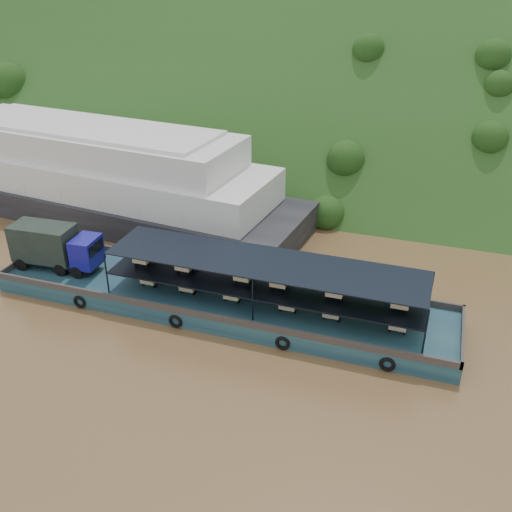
% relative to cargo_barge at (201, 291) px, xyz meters
% --- Properties ---
extents(ground, '(160.00, 160.00, 0.00)m').
position_rel_cargo_barge_xyz_m(ground, '(5.38, 0.13, -1.21)').
color(ground, brown).
rests_on(ground, ground).
extents(hillside, '(140.00, 39.60, 39.60)m').
position_rel_cargo_barge_xyz_m(hillside, '(5.38, 36.13, -1.21)').
color(hillside, '#1F3C15').
rests_on(hillside, ground).
extents(cargo_barge, '(35.00, 7.18, 4.85)m').
position_rel_cargo_barge_xyz_m(cargo_barge, '(0.00, 0.00, 0.00)').
color(cargo_barge, '#132A42').
rests_on(cargo_barge, ground).
extents(passenger_ferry, '(45.69, 15.61, 9.07)m').
position_rel_cargo_barge_xyz_m(passenger_ferry, '(-17.56, 13.21, 2.72)').
color(passenger_ferry, black).
rests_on(passenger_ferry, ground).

